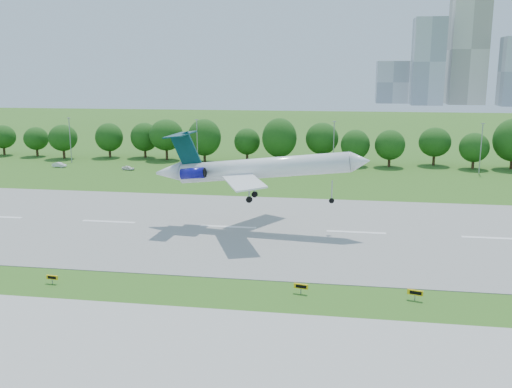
# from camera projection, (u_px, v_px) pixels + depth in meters

# --- Properties ---
(ground) EXTENTS (600.00, 600.00, 0.00)m
(ground) POSITION_uv_depth(u_px,v_px,m) (184.00, 284.00, 66.17)
(ground) COLOR #335F19
(ground) RESTS_ON ground
(runway) EXTENTS (400.00, 45.00, 0.08)m
(runway) POSITION_uv_depth(u_px,v_px,m) (228.00, 227.00, 90.30)
(runway) COLOR gray
(runway) RESTS_ON ground
(taxiway) EXTENTS (400.00, 23.00, 0.08)m
(taxiway) POSITION_uv_depth(u_px,v_px,m) (126.00, 359.00, 48.79)
(taxiway) COLOR #ADADA8
(taxiway) RESTS_ON ground
(tree_line) EXTENTS (288.40, 8.40, 10.40)m
(tree_line) POSITION_uv_depth(u_px,v_px,m) (279.00, 140.00, 153.69)
(tree_line) COLOR #382314
(tree_line) RESTS_ON ground
(light_poles) EXTENTS (175.90, 0.25, 12.19)m
(light_poles) POSITION_uv_depth(u_px,v_px,m) (264.00, 143.00, 144.39)
(light_poles) COLOR gray
(light_poles) RESTS_ON ground
(skyline) EXTENTS (127.00, 52.00, 80.00)m
(skyline) POSITION_uv_depth(u_px,v_px,m) (461.00, 63.00, 421.51)
(skyline) COLOR #B2B2B7
(skyline) RESTS_ON ground
(airliner) EXTENTS (33.98, 24.59, 10.53)m
(airliner) POSITION_uv_depth(u_px,v_px,m) (253.00, 168.00, 87.78)
(airliner) COLOR white
(airliner) RESTS_ON ground
(taxi_sign_left) EXTENTS (1.46, 0.33, 1.02)m
(taxi_sign_left) POSITION_uv_depth(u_px,v_px,m) (52.00, 277.00, 66.16)
(taxi_sign_left) COLOR gray
(taxi_sign_left) RESTS_ON ground
(taxi_sign_centre) EXTENTS (1.63, 0.51, 1.15)m
(taxi_sign_centre) POSITION_uv_depth(u_px,v_px,m) (301.00, 286.00, 63.15)
(taxi_sign_centre) COLOR gray
(taxi_sign_centre) RESTS_ON ground
(taxi_sign_right) EXTENTS (1.66, 0.63, 1.18)m
(taxi_sign_right) POSITION_uv_depth(u_px,v_px,m) (415.00, 293.00, 61.30)
(taxi_sign_right) COLOR gray
(taxi_sign_right) RESTS_ON ground
(service_vehicle_a) EXTENTS (3.89, 1.90, 1.23)m
(service_vehicle_a) POSITION_uv_depth(u_px,v_px,m) (59.00, 165.00, 146.88)
(service_vehicle_a) COLOR silver
(service_vehicle_a) RESTS_ON ground
(service_vehicle_b) EXTENTS (3.42, 1.93, 1.10)m
(service_vehicle_b) POSITION_uv_depth(u_px,v_px,m) (128.00, 168.00, 142.51)
(service_vehicle_b) COLOR white
(service_vehicle_b) RESTS_ON ground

